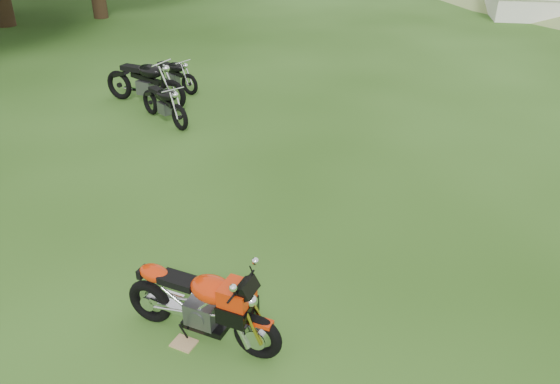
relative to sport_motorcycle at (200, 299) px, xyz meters
The scene contains 6 objects.
ground 1.53m from the sport_motorcycle, 93.85° to the left, with size 120.00×120.00×0.00m, color #1E3D0D.
sport_motorcycle is the anchor object (origin of this frame).
plywood_board 0.58m from the sport_motorcycle, 121.85° to the right, with size 0.26×0.21×0.02m, color tan.
vintage_moto_b 7.96m from the sport_motorcycle, 135.71° to the left, with size 2.17×0.50×1.14m, color black, non-canonical shape.
vintage_moto_c 6.72m from the sport_motorcycle, 133.14° to the left, with size 1.71×0.40×0.90m, color black, non-canonical shape.
vintage_moto_d 8.87m from the sport_motorcycle, 130.98° to the left, with size 1.63×0.38×0.86m, color black, non-canonical shape.
Camera 1 is at (3.07, -4.99, 4.35)m, focal length 35.00 mm.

